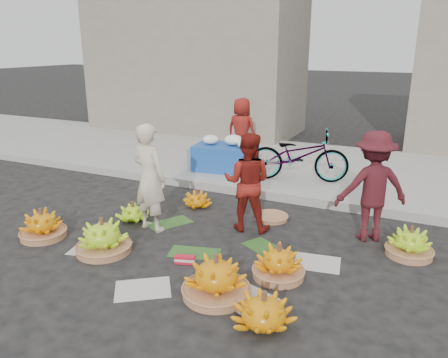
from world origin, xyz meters
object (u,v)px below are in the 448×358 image
at_px(banana_bunch_4, 279,263).
at_px(vendor_cream, 149,178).
at_px(bicycle, 299,155).
at_px(banana_bunch_0, 42,225).
at_px(flower_table, 226,156).

height_order(banana_bunch_4, vendor_cream, vendor_cream).
bearing_deg(bicycle, banana_bunch_0, 130.97).
bearing_deg(flower_table, banana_bunch_0, -112.44).
bearing_deg(vendor_cream, banana_bunch_4, 177.29).
height_order(banana_bunch_0, bicycle, bicycle).
distance_m(vendor_cream, bicycle, 3.14).
relative_size(banana_bunch_0, banana_bunch_4, 1.04).
xyz_separation_m(banana_bunch_0, vendor_cream, (1.20, 0.88, 0.59)).
height_order(banana_bunch_0, flower_table, flower_table).
bearing_deg(banana_bunch_0, vendor_cream, 36.26).
bearing_deg(banana_bunch_4, vendor_cream, 165.50).
height_order(banana_bunch_4, bicycle, bicycle).
bearing_deg(vendor_cream, bicycle, -104.21).
distance_m(flower_table, bicycle, 1.54).
xyz_separation_m(flower_table, bicycle, (1.53, -0.09, 0.19)).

